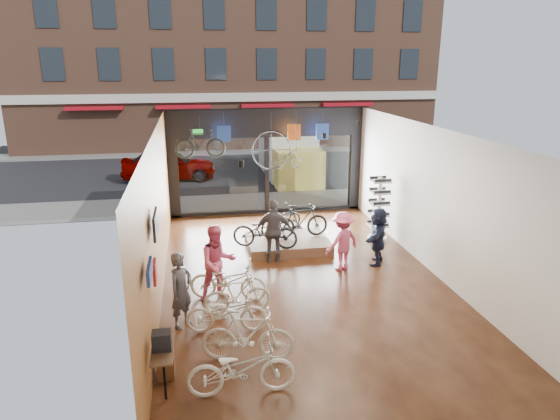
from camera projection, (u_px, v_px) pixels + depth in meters
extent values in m
cube|color=black|center=(302.00, 279.00, 12.88)|extent=(7.00, 12.00, 0.04)
cube|color=black|center=(304.00, 130.00, 11.77)|extent=(7.00, 12.00, 0.04)
cube|color=#9E5A34|center=(157.00, 216.00, 11.73)|extent=(0.04, 12.00, 3.80)
cube|color=beige|center=(435.00, 201.00, 12.92)|extent=(0.04, 12.00, 3.80)
cube|color=beige|center=(401.00, 334.00, 6.65)|extent=(7.00, 0.04, 3.80)
cube|color=#198C26|center=(198.00, 132.00, 17.14)|extent=(0.35, 0.06, 0.18)
cube|color=black|center=(242.00, 165.00, 27.02)|extent=(30.00, 18.00, 0.02)
cube|color=slate|center=(262.00, 202.00, 19.64)|extent=(30.00, 2.40, 0.12)
cube|color=slate|center=(235.00, 151.00, 30.77)|extent=(30.00, 2.00, 0.12)
cube|color=brown|center=(229.00, 34.00, 31.13)|extent=(26.00, 5.00, 14.00)
imported|color=gray|center=(169.00, 164.00, 23.35)|extent=(4.30, 1.73, 1.46)
imported|color=beige|center=(241.00, 369.00, 8.30)|extent=(1.84, 0.68, 0.96)
imported|color=beige|center=(248.00, 335.00, 9.22)|extent=(1.81, 0.83, 1.05)
imported|color=beige|center=(227.00, 312.00, 10.24)|extent=(1.73, 0.76, 0.88)
imported|color=beige|center=(237.00, 294.00, 11.00)|extent=(1.53, 0.51, 0.90)
imported|color=beige|center=(228.00, 281.00, 11.63)|extent=(1.92, 1.12, 0.96)
cube|color=#472D20|center=(287.00, 243.00, 14.93)|extent=(2.40, 1.80, 0.30)
imported|color=black|center=(265.00, 231.00, 14.05)|extent=(1.96, 1.23, 0.97)
imported|color=black|center=(301.00, 221.00, 14.88)|extent=(1.73, 0.65, 1.02)
imported|color=black|center=(281.00, 220.00, 15.27)|extent=(1.67, 1.34, 0.85)
imported|color=#3F3F44|center=(181.00, 290.00, 10.36)|extent=(0.68, 0.71, 1.64)
imported|color=#CC4C72|center=(218.00, 263.00, 11.55)|extent=(1.03, 0.89, 1.81)
imported|color=#3F3F44|center=(274.00, 231.00, 13.73)|extent=(1.10, 0.58, 1.79)
imported|color=#CC4C72|center=(342.00, 241.00, 13.21)|extent=(1.20, 0.98, 1.62)
imported|color=#161C33|center=(378.00, 236.00, 13.64)|extent=(1.12, 1.52, 1.59)
imported|color=black|center=(200.00, 143.00, 15.59)|extent=(1.59, 0.49, 0.95)
cube|color=#1E3F99|center=(224.00, 134.00, 16.64)|extent=(0.45, 0.03, 0.55)
cube|color=#CC5919|center=(294.00, 132.00, 17.04)|extent=(0.45, 0.03, 0.55)
cube|color=#1E3F99|center=(323.00, 132.00, 17.21)|extent=(0.45, 0.03, 0.55)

